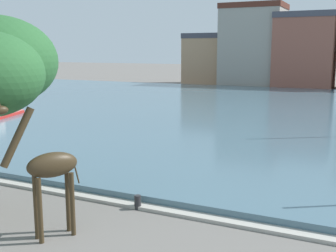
% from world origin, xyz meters
% --- Properties ---
extents(harbor_water, '(88.12, 47.66, 0.35)m').
position_xyz_m(harbor_water, '(0.00, 31.59, 0.18)').
color(harbor_water, '#476675').
rests_on(harbor_water, ground).
extents(quay_edge_coping, '(88.12, 0.50, 0.12)m').
position_xyz_m(quay_edge_coping, '(0.00, 7.51, 0.06)').
color(quay_edge_coping, '#ADA89E').
rests_on(quay_edge_coping, ground).
extents(giraffe_statue, '(1.54, 2.24, 4.22)m').
position_xyz_m(giraffe_statue, '(-0.48, 4.22, 2.16)').
color(giraffe_statue, '#382B19').
rests_on(giraffe_statue, ground).
extents(mooring_bollard, '(0.24, 0.24, 0.50)m').
position_xyz_m(mooring_bollard, '(0.70, 7.36, 0.25)').
color(mooring_bollard, '#232326').
rests_on(mooring_bollard, ground).
extents(townhouse_narrow_midrow, '(6.18, 6.02, 8.14)m').
position_xyz_m(townhouse_narrow_midrow, '(-16.99, 61.30, 4.09)').
color(townhouse_narrow_midrow, tan).
rests_on(townhouse_narrow_midrow, ground).
extents(townhouse_tall_gabled, '(9.11, 7.12, 12.28)m').
position_xyz_m(townhouse_tall_gabled, '(-8.69, 59.49, 6.16)').
color(townhouse_tall_gabled, gray).
rests_on(townhouse_tall_gabled, ground).
extents(townhouse_corner_house, '(8.20, 8.06, 10.70)m').
position_xyz_m(townhouse_corner_house, '(-1.02, 59.40, 5.37)').
color(townhouse_corner_house, '#8E5142').
rests_on(townhouse_corner_house, ground).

